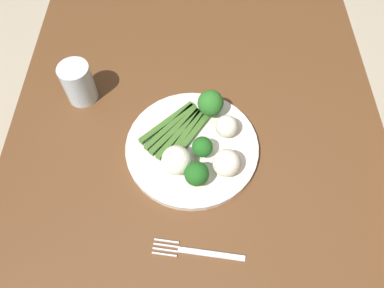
# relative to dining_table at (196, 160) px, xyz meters

# --- Properties ---
(ground_plane) EXTENTS (6.00, 6.00, 0.02)m
(ground_plane) POSITION_rel_dining_table_xyz_m (0.00, 0.00, -0.66)
(ground_plane) COLOR #B7A88E
(dining_table) EXTENTS (1.47, 0.81, 0.75)m
(dining_table) POSITION_rel_dining_table_xyz_m (0.00, 0.00, 0.00)
(dining_table) COLOR brown
(dining_table) RESTS_ON ground_plane
(plate) EXTENTS (0.27, 0.27, 0.01)m
(plate) POSITION_rel_dining_table_xyz_m (-0.03, 0.01, 0.11)
(plate) COLOR silver
(plate) RESTS_ON dining_table
(asparagus_bundle) EXTENTS (0.16, 0.15, 0.01)m
(asparagus_bundle) POSITION_rel_dining_table_xyz_m (-0.00, 0.04, 0.13)
(asparagus_bundle) COLOR #3D6626
(asparagus_bundle) RESTS_ON plate
(broccoli_front) EXTENTS (0.05, 0.05, 0.06)m
(broccoli_front) POSITION_rel_dining_table_xyz_m (-0.11, 0.00, 0.15)
(broccoli_front) COLOR #4C7F2B
(broccoli_front) RESTS_ON plate
(broccoli_back_right) EXTENTS (0.04, 0.04, 0.05)m
(broccoli_back_right) POSITION_rel_dining_table_xyz_m (-0.05, -0.01, 0.15)
(broccoli_back_right) COLOR #4C7F2B
(broccoli_back_right) RESTS_ON plate
(broccoli_left) EXTENTS (0.05, 0.05, 0.07)m
(broccoli_left) POSITION_rel_dining_table_xyz_m (0.05, -0.03, 0.16)
(broccoli_left) COLOR #568E33
(broccoli_left) RESTS_ON plate
(cauliflower_near_center) EXTENTS (0.05, 0.05, 0.05)m
(cauliflower_near_center) POSITION_rel_dining_table_xyz_m (-0.09, -0.06, 0.15)
(cauliflower_near_center) COLOR white
(cauliflower_near_center) RESTS_ON plate
(cauliflower_edge) EXTENTS (0.06, 0.06, 0.06)m
(cauliflower_edge) POSITION_rel_dining_table_xyz_m (-0.08, 0.04, 0.15)
(cauliflower_edge) COLOR white
(cauliflower_edge) RESTS_ON plate
(cauliflower_mid) EXTENTS (0.05, 0.05, 0.05)m
(cauliflower_mid) POSITION_rel_dining_table_xyz_m (-0.00, -0.06, 0.14)
(cauliflower_mid) COLOR silver
(cauliflower_mid) RESTS_ON plate
(fork) EXTENTS (0.04, 0.17, 0.00)m
(fork) POSITION_rel_dining_table_xyz_m (-0.24, -0.00, 0.11)
(fork) COLOR silver
(fork) RESTS_ON dining_table
(water_glass) EXTENTS (0.07, 0.07, 0.09)m
(water_glass) POSITION_rel_dining_table_xyz_m (0.11, 0.26, 0.15)
(water_glass) COLOR silver
(water_glass) RESTS_ON dining_table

